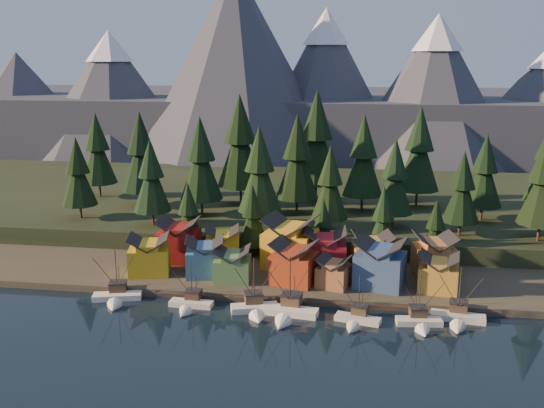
# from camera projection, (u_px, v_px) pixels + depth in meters

# --- Properties ---
(ground) EXTENTS (500.00, 500.00, 0.00)m
(ground) POSITION_uv_depth(u_px,v_px,m) (279.00, 337.00, 108.43)
(ground) COLOR black
(ground) RESTS_ON ground
(shore_strip) EXTENTS (400.00, 50.00, 1.50)m
(shore_strip) POSITION_uv_depth(u_px,v_px,m) (302.00, 261.00, 146.71)
(shore_strip) COLOR #393529
(shore_strip) RESTS_ON ground
(hillside) EXTENTS (420.00, 100.00, 6.00)m
(hillside) POSITION_uv_depth(u_px,v_px,m) (317.00, 204.00, 194.27)
(hillside) COLOR black
(hillside) RESTS_ON ground
(dock) EXTENTS (80.00, 4.00, 1.00)m
(dock) POSITION_uv_depth(u_px,v_px,m) (290.00, 299.00, 124.18)
(dock) COLOR #3F342D
(dock) RESTS_ON ground
(mountain_ridge) EXTENTS (560.00, 190.00, 90.00)m
(mountain_ridge) POSITION_uv_depth(u_px,v_px,m) (328.00, 104.00, 308.31)
(mountain_ridge) COLOR #464C5B
(mountain_ridge) RESTS_ON ground
(boat_0) EXTENTS (10.58, 11.07, 11.76)m
(boat_0) POSITION_uv_depth(u_px,v_px,m) (116.00, 291.00, 123.92)
(boat_0) COLOR white
(boat_0) RESTS_ON ground
(boat_1) EXTENTS (9.09, 9.83, 10.47)m
(boat_1) POSITION_uv_depth(u_px,v_px,m) (189.00, 299.00, 120.53)
(boat_1) COLOR silver
(boat_1) RESTS_ON ground
(boat_2) EXTENTS (10.04, 10.65, 12.07)m
(boat_2) POSITION_uv_depth(u_px,v_px,m) (255.00, 302.00, 118.05)
(boat_2) COLOR silver
(boat_2) RESTS_ON ground
(boat_3) EXTENTS (11.88, 12.68, 12.93)m
(boat_3) POSITION_uv_depth(u_px,v_px,m) (287.00, 305.00, 116.28)
(boat_3) COLOR white
(boat_3) RESTS_ON ground
(boat_4) EXTENTS (9.19, 9.63, 10.20)m
(boat_4) POSITION_uv_depth(u_px,v_px,m) (357.00, 314.00, 113.37)
(boat_4) COLOR beige
(boat_4) RESTS_ON ground
(boat_5) EXTENTS (8.96, 9.59, 10.75)m
(boat_5) POSITION_uv_depth(u_px,v_px,m) (420.00, 316.00, 112.21)
(boat_5) COLOR beige
(boat_5) RESTS_ON ground
(boat_6) EXTENTS (10.70, 11.38, 11.58)m
(boat_6) POSITION_uv_depth(u_px,v_px,m) (458.00, 312.00, 113.91)
(boat_6) COLOR beige
(boat_6) RESTS_ON ground
(house_front_0) EXTENTS (10.48, 10.12, 8.77)m
(house_front_0) POSITION_uv_depth(u_px,v_px,m) (149.00, 254.00, 135.27)
(house_front_0) COLOR gold
(house_front_0) RESTS_ON shore_strip
(house_front_1) EXTENTS (9.71, 9.46, 8.50)m
(house_front_1) POSITION_uv_depth(u_px,v_px,m) (205.00, 256.00, 134.02)
(house_front_1) COLOR #385E85
(house_front_1) RESTS_ON shore_strip
(house_front_2) EXTENTS (8.30, 8.35, 7.44)m
(house_front_2) POSITION_uv_depth(u_px,v_px,m) (232.00, 263.00, 131.08)
(house_front_2) COLOR #538246
(house_front_2) RESTS_ON shore_strip
(house_front_3) EXTENTS (10.76, 10.44, 9.17)m
(house_front_3) POSITION_uv_depth(u_px,v_px,m) (294.00, 261.00, 129.69)
(house_front_3) COLOR #953217
(house_front_3) RESTS_ON shore_strip
(house_front_4) EXTENTS (7.84, 8.20, 6.46)m
(house_front_4) POSITION_uv_depth(u_px,v_px,m) (334.00, 271.00, 127.68)
(house_front_4) COLOR #985D36
(house_front_4) RESTS_ON shore_strip
(house_front_5) EXTENTS (11.65, 10.99, 10.31)m
(house_front_5) POSITION_uv_depth(u_px,v_px,m) (380.00, 262.00, 127.24)
(house_front_5) COLOR #324C76
(house_front_5) RESTS_ON shore_strip
(house_front_6) EXTENTS (8.95, 8.59, 7.88)m
(house_front_6) POSITION_uv_depth(u_px,v_px,m) (439.00, 272.00, 125.14)
(house_front_6) COLOR #B6872E
(house_front_6) RESTS_ON shore_strip
(house_back_0) EXTENTS (9.88, 9.53, 10.22)m
(house_back_0) POSITION_uv_depth(u_px,v_px,m) (179.00, 239.00, 143.75)
(house_back_0) COLOR maroon
(house_back_0) RESTS_ON shore_strip
(house_back_1) EXTENTS (9.09, 9.16, 8.67)m
(house_back_1) POSITION_uv_depth(u_px,v_px,m) (223.00, 245.00, 142.03)
(house_back_1) COLOR yellow
(house_back_1) RESTS_ON shore_strip
(house_back_2) EXTENTS (13.17, 12.48, 11.88)m
(house_back_2) POSITION_uv_depth(u_px,v_px,m) (290.00, 241.00, 139.17)
(house_back_2) COLOR gold
(house_back_2) RESTS_ON shore_strip
(house_back_3) EXTENTS (9.97, 9.00, 9.59)m
(house_back_3) POSITION_uv_depth(u_px,v_px,m) (325.00, 249.00, 137.16)
(house_back_3) COLOR #A51925
(house_back_3) RESTS_ON shore_strip
(house_back_4) EXTENTS (9.96, 9.69, 9.34)m
(house_back_4) POSITION_uv_depth(u_px,v_px,m) (372.00, 253.00, 134.83)
(house_back_4) COLOR #A17F39
(house_back_4) RESTS_ON shore_strip
(house_back_5) EXTENTS (9.74, 9.83, 9.54)m
(house_back_5) POSITION_uv_depth(u_px,v_px,m) (434.00, 254.00, 133.42)
(house_back_5) COLOR #A46A3A
(house_back_5) RESTS_ON shore_strip
(tree_hill_0) EXTENTS (9.59, 9.59, 22.33)m
(tree_hill_0) POSITION_uv_depth(u_px,v_px,m) (78.00, 174.00, 163.08)
(tree_hill_0) COLOR #332319
(tree_hill_0) RESTS_ON hillside
(tree_hill_1) EXTENTS (11.99, 11.99, 27.94)m
(tree_hill_1) POSITION_uv_depth(u_px,v_px,m) (141.00, 155.00, 176.02)
(tree_hill_1) COLOR #332319
(tree_hill_1) RESTS_ON hillside
(tree_hill_2) EXTENTS (9.80, 9.80, 22.83)m
(tree_hill_2) POSITION_uv_depth(u_px,v_px,m) (151.00, 178.00, 156.01)
(tree_hill_2) COLOR #332319
(tree_hill_2) RESTS_ON hillside
(tree_hill_3) EXTENTS (11.84, 11.84, 27.58)m
(tree_hill_3) POSITION_uv_depth(u_px,v_px,m) (201.00, 162.00, 165.50)
(tree_hill_3) COLOR #332319
(tree_hill_3) RESTS_ON hillside
(tree_hill_4) EXTENTS (14.07, 14.07, 32.78)m
(tree_hill_4) POSITION_uv_depth(u_px,v_px,m) (240.00, 144.00, 178.11)
(tree_hill_4) COLOR #332319
(tree_hill_4) RESTS_ON hillside
(tree_hill_5) EXTENTS (11.36, 11.36, 26.45)m
(tree_hill_5) POSITION_uv_depth(u_px,v_px,m) (259.00, 172.00, 153.44)
(tree_hill_5) COLOR #332319
(tree_hill_5) RESTS_ON hillside
(tree_hill_6) EXTENTS (12.13, 12.13, 28.27)m
(tree_hill_6) POSITION_uv_depth(u_px,v_px,m) (297.00, 160.00, 166.48)
(tree_hill_6) COLOR #332319
(tree_hill_6) RESTS_ON hillside
(tree_hill_7) EXTENTS (9.49, 9.49, 22.11)m
(tree_hill_7) POSITION_uv_depth(u_px,v_px,m) (330.00, 185.00, 149.49)
(tree_hill_7) COLOR #332319
(tree_hill_7) RESTS_ON hillside
(tree_hill_8) EXTENTS (11.85, 11.85, 27.61)m
(tree_hill_8) POSITION_uv_depth(u_px,v_px,m) (363.00, 158.00, 170.71)
(tree_hill_8) COLOR #332319
(tree_hill_8) RESTS_ON hillside
(tree_hill_9) EXTENTS (9.99, 9.99, 23.28)m
(tree_hill_9) POSITION_uv_depth(u_px,v_px,m) (395.00, 179.00, 153.77)
(tree_hill_9) COLOR #332319
(tree_hill_9) RESTS_ON hillside
(tree_hill_10) EXTENTS (12.71, 12.71, 29.60)m
(tree_hill_10) POSITION_uv_depth(u_px,v_px,m) (419.00, 152.00, 175.85)
(tree_hill_10) COLOR #332319
(tree_hill_10) RESTS_ON hillside
(tree_hill_11) EXTENTS (9.06, 9.06, 21.12)m
(tree_hill_11) POSITION_uv_depth(u_px,v_px,m) (462.00, 190.00, 146.94)
(tree_hill_11) COLOR #332319
(tree_hill_11) RESTS_ON hillside
(tree_hill_12) EXTENTS (10.10, 10.10, 23.52)m
(tree_hill_12) POSITION_uv_depth(u_px,v_px,m) (484.00, 173.00, 160.86)
(tree_hill_12) COLOR #332319
(tree_hill_12) RESTS_ON hillside
(tree_hill_13) EXTENTS (10.97, 10.97, 25.55)m
(tree_hill_13) POSITION_uv_depth(u_px,v_px,m) (544.00, 184.00, 141.86)
(tree_hill_13) COLOR #332319
(tree_hill_13) RESTS_ON hillside
(tree_hill_15) EXTENTS (14.56, 14.56, 33.93)m
(tree_hill_15) POSITION_uv_depth(u_px,v_px,m) (317.00, 141.00, 181.53)
(tree_hill_15) COLOR #332319
(tree_hill_15) RESTS_ON hillside
(tree_hill_16) EXTENTS (11.40, 11.40, 26.55)m
(tree_hill_16) POSITION_uv_depth(u_px,v_px,m) (97.00, 151.00, 188.41)
(tree_hill_16) COLOR #332319
(tree_hill_16) RESTS_ON hillside
(tree_shore_0) EXTENTS (7.67, 7.67, 17.87)m
(tree_shore_0) POSITION_uv_depth(u_px,v_px,m) (189.00, 215.00, 148.28)
(tree_shore_0) COLOR #332319
(tree_shore_0) RESTS_ON shore_strip
(tree_shore_1) EXTENTS (7.68, 7.68, 17.90)m
(tree_shore_1) POSITION_uv_depth(u_px,v_px,m) (253.00, 217.00, 145.98)
(tree_shore_1) COLOR #332319
(tree_shore_1) RESTS_ON shore_strip
(tree_shore_2) EXTENTS (6.44, 6.44, 15.00)m
(tree_shore_2) POSITION_uv_depth(u_px,v_px,m) (323.00, 226.00, 143.90)
(tree_shore_2) COLOR #332319
(tree_shore_2) RESTS_ON shore_strip
(tree_shore_3) EXTENTS (7.94, 7.94, 18.50)m
(tree_shore_3) POSITION_uv_depth(u_px,v_px,m) (383.00, 221.00, 141.44)
(tree_shore_3) COLOR #332319
(tree_shore_3) RESTS_ON shore_strip
(tree_shore_4) EXTENTS (6.73, 6.73, 15.68)m
(tree_shore_4) POSITION_uv_depth(u_px,v_px,m) (435.00, 229.00, 140.08)
(tree_shore_4) COLOR #332319
(tree_shore_4) RESTS_ON shore_strip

